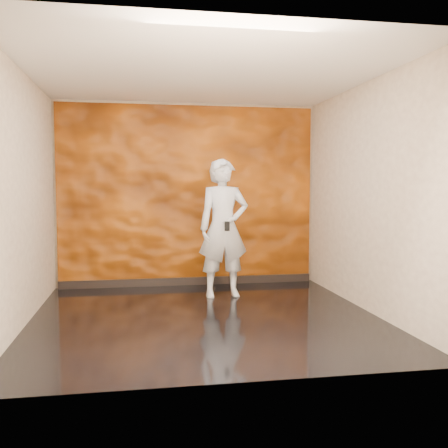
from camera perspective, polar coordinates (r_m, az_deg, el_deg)
room at (r=5.76m, az=-2.19°, el=3.04°), size 4.02×4.02×2.81m
feature_wall at (r=7.70m, az=-4.12°, el=3.21°), size 3.90×0.06×2.75m
baseboard at (r=7.80m, az=-4.04°, el=-6.53°), size 3.90×0.04×0.12m
man at (r=6.89m, az=-0.06°, el=-0.47°), size 0.72×0.49×1.91m
phone at (r=6.60m, az=0.36°, el=-0.26°), size 0.07×0.03×0.13m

